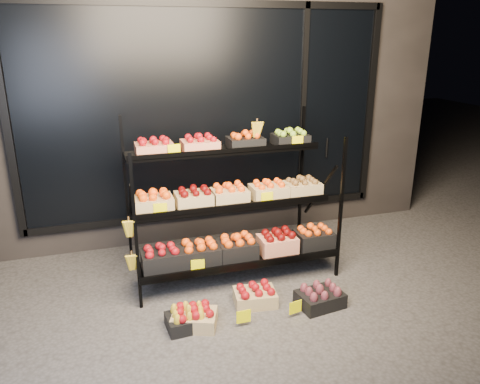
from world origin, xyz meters
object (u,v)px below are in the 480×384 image
object	(u,v)px
display_rack	(232,203)
floor_crate_midright	(255,295)
floor_crate_left	(194,317)
floor_crate_midleft	(188,319)

from	to	relation	value
display_rack	floor_crate_midright	distance (m)	0.97
display_rack	floor_crate_left	distance (m)	1.26
floor_crate_left	floor_crate_midright	distance (m)	0.65
display_rack	floor_crate_midleft	distance (m)	1.29
display_rack	floor_crate_midright	xyz separation A→B (m)	(0.02, -0.68, -0.69)
floor_crate_left	floor_crate_midright	size ratio (longest dim) A/B	1.08
display_rack	floor_crate_left	bearing A→B (deg)	-124.86
floor_crate_midleft	floor_crate_midright	xyz separation A→B (m)	(0.69, 0.18, 0.00)
floor_crate_left	floor_crate_midleft	bearing A→B (deg)	-157.87
floor_crate_left	floor_crate_midleft	distance (m)	0.06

